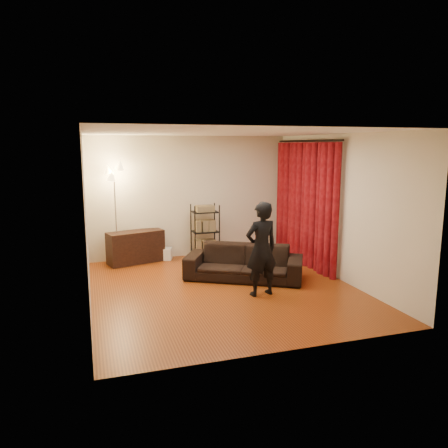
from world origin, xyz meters
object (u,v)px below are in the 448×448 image
object	(u,v)px
sofa	(244,263)
media_cabinet	(136,247)
person	(261,249)
wire_shelf	(205,232)
floor_lamp	(116,216)
storage_boxes	(165,254)

from	to	relation	value
sofa	media_cabinet	xyz separation A→B (m)	(-1.81, 1.79, 0.03)
person	sofa	bearing A→B (deg)	-100.68
sofa	media_cabinet	distance (m)	2.55
sofa	media_cabinet	bearing A→B (deg)	164.05
person	wire_shelf	distance (m)	2.66
wire_shelf	floor_lamp	world-z (taller)	floor_lamp
sofa	floor_lamp	size ratio (longest dim) A/B	1.03
sofa	wire_shelf	size ratio (longest dim) A/B	1.79
storage_boxes	floor_lamp	xyz separation A→B (m)	(-1.02, -0.16, 0.92)
person	storage_boxes	distance (m)	3.08
person	wire_shelf	bearing A→B (deg)	-93.11
sofa	wire_shelf	distance (m)	1.76
person	media_cabinet	bearing A→B (deg)	-65.51
media_cabinet	floor_lamp	bearing A→B (deg)	177.50
wire_shelf	floor_lamp	size ratio (longest dim) A/B	0.58
wire_shelf	sofa	bearing A→B (deg)	-90.17
wire_shelf	floor_lamp	xyz separation A→B (m)	(-1.92, -0.02, 0.44)
person	storage_boxes	size ratio (longest dim) A/B	4.96
wire_shelf	media_cabinet	bearing A→B (deg)	167.33
storage_boxes	wire_shelf	world-z (taller)	wire_shelf
person	storage_boxes	world-z (taller)	person
sofa	person	xyz separation A→B (m)	(-0.03, -0.93, 0.48)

